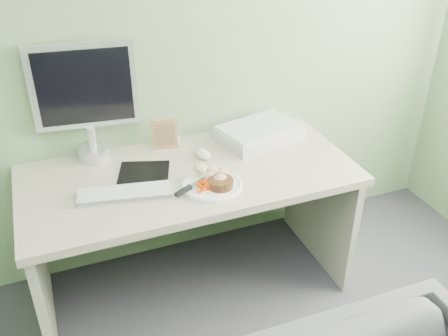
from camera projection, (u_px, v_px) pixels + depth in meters
name	position (u px, v px, depth m)	size (l,w,h in m)	color
wall_back	(161.00, 24.00, 2.39)	(3.50, 3.50, 0.00)	gray
desk	(191.00, 203.00, 2.50)	(1.60, 0.75, 0.73)	#BDB59E
plate	(212.00, 185.00, 2.29)	(0.28, 0.28, 0.01)	white
steak	(221.00, 183.00, 2.26)	(0.12, 0.12, 0.04)	black
potato_pile	(214.00, 171.00, 2.32)	(0.13, 0.10, 0.07)	tan
carrot_heap	(204.00, 184.00, 2.24)	(0.06, 0.06, 0.04)	#FF4D05
steak_knife	(189.00, 187.00, 2.24)	(0.23, 0.14, 0.02)	silver
mousepad	(144.00, 172.00, 2.40)	(0.24, 0.21, 0.00)	black
keyboard	(125.00, 193.00, 2.22)	(0.41, 0.12, 0.02)	white
computer_mouse	(203.00, 154.00, 2.52)	(0.06, 0.11, 0.04)	white
photo_frame	(165.00, 134.00, 2.57)	(0.13, 0.02, 0.17)	#A4804C
eyedrop_bottle	(177.00, 140.00, 2.63)	(0.02, 0.02, 0.07)	white
scanner	(259.00, 133.00, 2.69)	(0.43, 0.28, 0.07)	silver
monitor	(85.00, 96.00, 2.36)	(0.49, 0.15, 0.59)	silver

